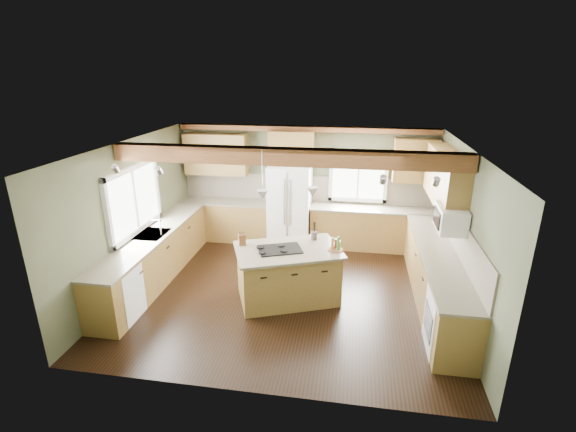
# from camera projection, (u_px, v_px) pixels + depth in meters

# --- Properties ---
(floor) EXTENTS (5.60, 5.60, 0.00)m
(floor) POSITION_uv_depth(u_px,v_px,m) (288.00, 291.00, 7.43)
(floor) COLOR black
(floor) RESTS_ON ground
(ceiling) EXTENTS (5.60, 5.60, 0.00)m
(ceiling) POSITION_uv_depth(u_px,v_px,m) (288.00, 146.00, 6.56)
(ceiling) COLOR silver
(ceiling) RESTS_ON wall_back
(wall_back) EXTENTS (5.60, 0.00, 5.60)m
(wall_back) POSITION_uv_depth(u_px,v_px,m) (306.00, 184.00, 9.32)
(wall_back) COLOR #444934
(wall_back) RESTS_ON ground
(wall_left) EXTENTS (0.00, 5.00, 5.00)m
(wall_left) POSITION_uv_depth(u_px,v_px,m) (133.00, 214.00, 7.42)
(wall_left) COLOR #444934
(wall_left) RESTS_ON ground
(wall_right) EXTENTS (0.00, 5.00, 5.00)m
(wall_right) POSITION_uv_depth(u_px,v_px,m) (463.00, 233.00, 6.57)
(wall_right) COLOR #444934
(wall_right) RESTS_ON ground
(ceiling_beam) EXTENTS (5.55, 0.26, 0.26)m
(ceiling_beam) POSITION_uv_depth(u_px,v_px,m) (285.00, 157.00, 6.40)
(ceiling_beam) COLOR #552C18
(ceiling_beam) RESTS_ON ceiling
(soffit_trim) EXTENTS (5.55, 0.20, 0.10)m
(soffit_trim) POSITION_uv_depth(u_px,v_px,m) (306.00, 129.00, 8.81)
(soffit_trim) COLOR #552C18
(soffit_trim) RESTS_ON ceiling
(backsplash_back) EXTENTS (5.58, 0.03, 0.58)m
(backsplash_back) POSITION_uv_depth(u_px,v_px,m) (306.00, 188.00, 9.33)
(backsplash_back) COLOR brown
(backsplash_back) RESTS_ON wall_back
(backsplash_right) EXTENTS (0.03, 3.70, 0.58)m
(backsplash_right) POSITION_uv_depth(u_px,v_px,m) (460.00, 237.00, 6.65)
(backsplash_right) COLOR brown
(backsplash_right) RESTS_ON wall_right
(base_cab_back_left) EXTENTS (2.02, 0.60, 0.88)m
(base_cab_back_left) POSITION_uv_depth(u_px,v_px,m) (226.00, 220.00, 9.60)
(base_cab_back_left) COLOR brown
(base_cab_back_left) RESTS_ON floor
(counter_back_left) EXTENTS (2.06, 0.64, 0.04)m
(counter_back_left) POSITION_uv_depth(u_px,v_px,m) (225.00, 201.00, 9.45)
(counter_back_left) COLOR #4C4538
(counter_back_left) RESTS_ON base_cab_back_left
(base_cab_back_right) EXTENTS (2.62, 0.60, 0.88)m
(base_cab_back_right) POSITION_uv_depth(u_px,v_px,m) (371.00, 229.00, 9.10)
(base_cab_back_right) COLOR brown
(base_cab_back_right) RESTS_ON floor
(counter_back_right) EXTENTS (2.66, 0.64, 0.04)m
(counter_back_right) POSITION_uv_depth(u_px,v_px,m) (372.00, 209.00, 8.95)
(counter_back_right) COLOR #4C4538
(counter_back_right) RESTS_ON base_cab_back_right
(base_cab_left) EXTENTS (0.60, 3.70, 0.88)m
(base_cab_left) POSITION_uv_depth(u_px,v_px,m) (155.00, 258.00, 7.71)
(base_cab_left) COLOR brown
(base_cab_left) RESTS_ON floor
(counter_left) EXTENTS (0.64, 3.74, 0.04)m
(counter_left) POSITION_uv_depth(u_px,v_px,m) (152.00, 235.00, 7.55)
(counter_left) COLOR #4C4538
(counter_left) RESTS_ON base_cab_left
(base_cab_right) EXTENTS (0.60, 3.70, 0.88)m
(base_cab_right) POSITION_uv_depth(u_px,v_px,m) (436.00, 279.00, 6.95)
(base_cab_right) COLOR brown
(base_cab_right) RESTS_ON floor
(counter_right) EXTENTS (0.64, 3.74, 0.04)m
(counter_right) POSITION_uv_depth(u_px,v_px,m) (439.00, 253.00, 6.80)
(counter_right) COLOR #4C4538
(counter_right) RESTS_ON base_cab_right
(upper_cab_back_left) EXTENTS (1.40, 0.35, 0.90)m
(upper_cab_back_left) POSITION_uv_depth(u_px,v_px,m) (216.00, 154.00, 9.24)
(upper_cab_back_left) COLOR brown
(upper_cab_back_left) RESTS_ON wall_back
(upper_cab_over_fridge) EXTENTS (0.96, 0.35, 0.70)m
(upper_cab_over_fridge) POSITION_uv_depth(u_px,v_px,m) (291.00, 147.00, 8.92)
(upper_cab_over_fridge) COLOR brown
(upper_cab_over_fridge) RESTS_ON wall_back
(upper_cab_right) EXTENTS (0.35, 2.20, 0.90)m
(upper_cab_right) POSITION_uv_depth(u_px,v_px,m) (445.00, 178.00, 7.21)
(upper_cab_right) COLOR brown
(upper_cab_right) RESTS_ON wall_right
(upper_cab_back_corner) EXTENTS (0.90, 0.35, 0.90)m
(upper_cab_back_corner) POSITION_uv_depth(u_px,v_px,m) (416.00, 161.00, 8.59)
(upper_cab_back_corner) COLOR brown
(upper_cab_back_corner) RESTS_ON wall_back
(window_left) EXTENTS (0.04, 1.60, 1.05)m
(window_left) POSITION_uv_depth(u_px,v_px,m) (133.00, 200.00, 7.38)
(window_left) COLOR white
(window_left) RESTS_ON wall_left
(window_back) EXTENTS (1.10, 0.04, 1.00)m
(window_back) POSITION_uv_depth(u_px,v_px,m) (358.00, 176.00, 9.04)
(window_back) COLOR white
(window_back) RESTS_ON wall_back
(sink) EXTENTS (0.50, 0.65, 0.03)m
(sink) POSITION_uv_depth(u_px,v_px,m) (152.00, 235.00, 7.55)
(sink) COLOR #262628
(sink) RESTS_ON counter_left
(faucet) EXTENTS (0.02, 0.02, 0.28)m
(faucet) POSITION_uv_depth(u_px,v_px,m) (161.00, 228.00, 7.48)
(faucet) COLOR #B2B2B7
(faucet) RESTS_ON sink
(dishwasher) EXTENTS (0.60, 0.60, 0.84)m
(dishwasher) POSITION_uv_depth(u_px,v_px,m) (117.00, 294.00, 6.50)
(dishwasher) COLOR white
(dishwasher) RESTS_ON floor
(oven) EXTENTS (0.60, 0.72, 0.84)m
(oven) POSITION_uv_depth(u_px,v_px,m) (451.00, 323.00, 5.75)
(oven) COLOR white
(oven) RESTS_ON floor
(microwave) EXTENTS (0.40, 0.70, 0.38)m
(microwave) POSITION_uv_depth(u_px,v_px,m) (451.00, 218.00, 6.47)
(microwave) COLOR white
(microwave) RESTS_ON wall_right
(pendant_left) EXTENTS (0.18, 0.18, 0.16)m
(pendant_left) POSITION_uv_depth(u_px,v_px,m) (263.00, 195.00, 6.51)
(pendant_left) COLOR #B2B2B7
(pendant_left) RESTS_ON ceiling
(pendant_right) EXTENTS (0.18, 0.18, 0.16)m
(pendant_right) POSITION_uv_depth(u_px,v_px,m) (312.00, 192.00, 6.67)
(pendant_right) COLOR #B2B2B7
(pendant_right) RESTS_ON ceiling
(refrigerator) EXTENTS (0.90, 0.74, 1.80)m
(refrigerator) POSITION_uv_depth(u_px,v_px,m) (290.00, 206.00, 9.14)
(refrigerator) COLOR white
(refrigerator) RESTS_ON floor
(island) EXTENTS (1.86, 1.51, 0.88)m
(island) POSITION_uv_depth(u_px,v_px,m) (288.00, 275.00, 7.07)
(island) COLOR brown
(island) RESTS_ON floor
(island_top) EXTENTS (1.99, 1.65, 0.04)m
(island_top) POSITION_uv_depth(u_px,v_px,m) (288.00, 250.00, 6.92)
(island_top) COLOR #4C4538
(island_top) RESTS_ON island
(cooktop) EXTENTS (0.82, 0.69, 0.02)m
(cooktop) POSITION_uv_depth(u_px,v_px,m) (280.00, 249.00, 6.88)
(cooktop) COLOR black
(cooktop) RESTS_ON island_top
(knife_block) EXTENTS (0.14, 0.13, 0.19)m
(knife_block) POSITION_uv_depth(u_px,v_px,m) (242.00, 240.00, 7.04)
(knife_block) COLOR brown
(knife_block) RESTS_ON island_top
(utensil_crock) EXTENTS (0.15, 0.15, 0.15)m
(utensil_crock) POSITION_uv_depth(u_px,v_px,m) (314.00, 236.00, 7.27)
(utensil_crock) COLOR #473C39
(utensil_crock) RESTS_ON island_top
(bottle_tray) EXTENTS (0.36, 0.36, 0.23)m
(bottle_tray) POSITION_uv_depth(u_px,v_px,m) (336.00, 244.00, 6.83)
(bottle_tray) COLOR brown
(bottle_tray) RESTS_ON island_top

